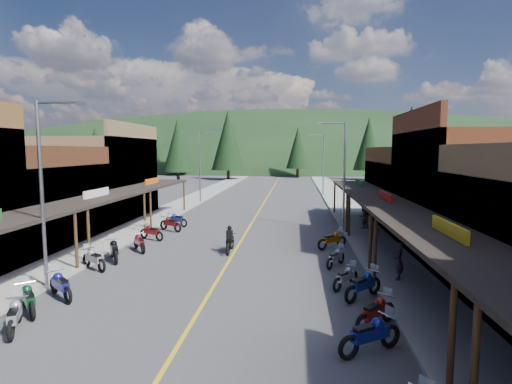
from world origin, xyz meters
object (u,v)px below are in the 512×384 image
(shop_west_3, at_px, (95,178))
(pine_5, at_px, (432,141))
(shop_east_2, at_px, (478,194))
(pine_2, at_px, (228,140))
(pine_9, at_px, (424,147))
(pine_10, at_px, (178,146))
(rider_on_bike, at_px, (230,241))
(pedestrian_east_a, at_px, (399,261))
(shop_east_3, at_px, (423,193))
(bike_west_7, at_px, (114,249))
(streetlight_2, at_px, (342,171))
(bike_east_7, at_px, (336,257))
(pine_3, at_px, (298,148))
(bike_west_4, at_px, (28,298))
(bike_west_9, at_px, (151,231))
(bike_east_3, at_px, (370,333))
(streetlight_1, at_px, (201,164))
(bike_east_6, at_px, (346,276))
(bike_west_5, at_px, (60,284))
(bike_east_4, at_px, (376,311))
(streetlight_0, at_px, (45,186))
(streetlight_3, at_px, (322,162))
(bike_west_8, at_px, (139,242))
(bike_west_6, at_px, (94,258))
(pine_8, at_px, (135,150))
(pedestrian_east_b, at_px, (363,217))
(pine_4, at_px, (369,144))
(pine_11, at_px, (411,142))
(pine_1, at_px, (178,145))
(bike_west_11, at_px, (177,219))
(pine_7, at_px, (154,145))
(bike_east_5, at_px, (363,284))
(bike_east_8, at_px, (332,239))
(pine_0, at_px, (95,148))
(pine_6, at_px, (506,148))
(bike_west_3, at_px, (14,314))
(shop_west_2, at_px, (21,205))

(shop_west_3, xyz_separation_m, pine_5, (47.78, 60.70, 4.47))
(shop_east_2, relative_size, pine_2, 0.78)
(pine_9, bearing_deg, pine_10, 173.21)
(rider_on_bike, relative_size, pedestrian_east_a, 1.27)
(shop_east_3, bearing_deg, bike_west_7, -147.27)
(streetlight_2, xyz_separation_m, bike_east_7, (-1.33, -9.43, -3.93))
(pine_3, distance_m, bike_west_4, 75.45)
(bike_west_9, distance_m, bike_east_3, 18.12)
(streetlight_1, distance_m, bike_east_6, 29.77)
(streetlight_2, xyz_separation_m, bike_east_3, (-1.20, -18.27, -3.82))
(pine_3, xyz_separation_m, bike_west_7, (-10.17, -67.50, -5.83))
(bike_west_5, xyz_separation_m, bike_east_4, (12.08, -1.49, -0.01))
(streetlight_0, relative_size, streetlight_3, 1.00)
(pine_9, bearing_deg, bike_west_9, -125.86)
(rider_on_bike, bearing_deg, bike_west_8, -177.23)
(streetlight_0, bearing_deg, pine_9, 58.75)
(shop_west_3, relative_size, bike_west_6, 5.19)
(pine_8, relative_size, pedestrian_east_b, 5.77)
(pine_4, height_order, pine_11, pine_4)
(streetlight_0, xyz_separation_m, bike_east_6, (12.69, 1.36, -3.92))
(bike_west_6, relative_size, bike_west_7, 0.93)
(bike_west_4, distance_m, bike_west_5, 1.53)
(pine_1, bearing_deg, bike_west_11, -73.46)
(pine_10, distance_m, rider_on_bike, 52.57)
(bike_west_11, bearing_deg, pine_2, 32.14)
(pine_7, xyz_separation_m, bike_east_3, (37.75, -86.27, -6.60))
(shop_east_2, bearing_deg, pine_3, 98.65)
(pine_5, distance_m, pedestrian_east_b, 68.92)
(pine_2, distance_m, bike_east_5, 66.33)
(shop_east_3, distance_m, bike_east_7, 15.24)
(bike_east_5, bearing_deg, bike_east_3, -52.08)
(shop_east_3, bearing_deg, bike_east_7, -122.55)
(bike_west_9, height_order, bike_east_6, bike_west_9)
(bike_east_8, height_order, pedestrian_east_a, pedestrian_east_a)
(bike_east_7, bearing_deg, pine_0, 157.40)
(streetlight_2, bearing_deg, pine_6, 55.11)
(bike_west_9, xyz_separation_m, pedestrian_east_a, (14.16, -7.21, 0.40))
(bike_east_3, relative_size, bike_east_6, 1.18)
(bike_west_3, relative_size, bike_east_5, 0.92)
(shop_east_3, height_order, streetlight_2, streetlight_2)
(shop_west_2, distance_m, pedestrian_east_a, 22.65)
(pine_5, bearing_deg, pine_7, 176.53)
(pine_3, distance_m, pine_7, 37.37)
(pine_1, distance_m, pine_8, 30.09)
(pine_10, bearing_deg, pine_1, 106.70)
(bike_west_6, xyz_separation_m, rider_on_bike, (6.23, 4.05, 0.06))
(bike_west_4, relative_size, pedestrian_east_b, 1.23)
(streetlight_2, relative_size, bike_west_4, 3.76)
(streetlight_1, relative_size, bike_east_7, 4.30)
(bike_east_5, bearing_deg, bike_west_11, 174.67)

